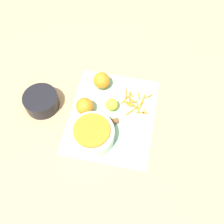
{
  "coord_description": "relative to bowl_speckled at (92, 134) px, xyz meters",
  "views": [
    {
      "loc": [
        -0.55,
        -0.11,
        1.02
      ],
      "look_at": [
        0.0,
        0.0,
        0.04
      ],
      "focal_mm": 42.0,
      "sensor_mm": 36.0,
      "label": 1
    }
  ],
  "objects": [
    {
      "name": "cutting_board",
      "position": [
        0.12,
        -0.06,
        -0.04
      ],
      "size": [
        0.45,
        0.37,
        0.01
      ],
      "color": "#84B793",
      "rests_on": "ground_plane"
    },
    {
      "name": "lemon",
      "position": [
        0.16,
        -0.05,
        -0.01
      ],
      "size": [
        0.05,
        0.05,
        0.05
      ],
      "color": "yellow",
      "rests_on": "cutting_board"
    },
    {
      "name": "orange_right",
      "position": [
        0.27,
        0.02,
        0.0
      ],
      "size": [
        0.08,
        0.08,
        0.08
      ],
      "color": "orange",
      "rests_on": "cutting_board"
    },
    {
      "name": "ground_plane",
      "position": [
        0.12,
        -0.06,
        -0.04
      ],
      "size": [
        4.0,
        4.0,
        0.0
      ],
      "primitive_type": "plane",
      "color": "tan"
    },
    {
      "name": "orange_left",
      "position": [
        0.12,
        0.06,
        0.0
      ],
      "size": [
        0.08,
        0.08,
        0.08
      ],
      "color": "orange",
      "rests_on": "cutting_board"
    },
    {
      "name": "bowl_dark",
      "position": [
        0.11,
        0.26,
        -0.01
      ],
      "size": [
        0.15,
        0.15,
        0.07
      ],
      "color": "black",
      "rests_on": "ground_plane"
    },
    {
      "name": "peel_pile",
      "position": [
        0.2,
        -0.14,
        -0.03
      ],
      "size": [
        0.14,
        0.13,
        0.01
      ],
      "color": "orange",
      "rests_on": "cutting_board"
    },
    {
      "name": "bowl_speckled",
      "position": [
        0.0,
        0.0,
        0.0
      ],
      "size": [
        0.18,
        0.18,
        0.08
      ],
      "color": "silver",
      "rests_on": "cutting_board"
    },
    {
      "name": "knife",
      "position": [
        0.08,
        -0.06,
        -0.03
      ],
      "size": [
        0.12,
        0.23,
        0.02
      ],
      "rotation": [
        0.0,
        0.0,
        -1.15
      ],
      "color": "brown",
      "rests_on": "cutting_board"
    }
  ]
}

